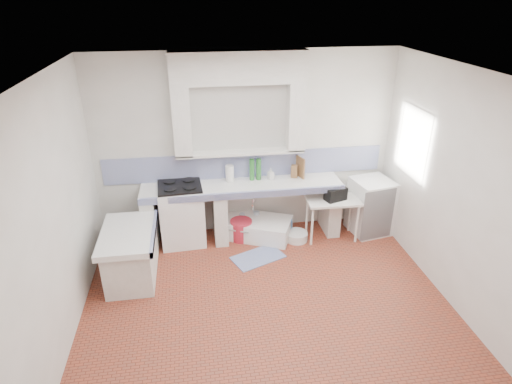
{
  "coord_description": "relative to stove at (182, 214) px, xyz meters",
  "views": [
    {
      "loc": [
        -0.77,
        -4.05,
        3.55
      ],
      "look_at": [
        0.0,
        1.0,
        1.1
      ],
      "focal_mm": 29.91,
      "sensor_mm": 36.0,
      "label": 1
    }
  ],
  "objects": [
    {
      "name": "window_frame",
      "position": [
        3.45,
        -0.52,
        1.14
      ],
      "size": [
        0.35,
        0.86,
        1.06
      ],
      "primitive_type": "cube",
      "color": "#342010",
      "rests_on": "ground"
    },
    {
      "name": "bucket_orange",
      "position": [
        1.07,
        -0.11,
        -0.34
      ],
      "size": [
        0.25,
        0.25,
        0.23
      ],
      "primitive_type": "cylinder",
      "rotation": [
        0.0,
        0.0,
        0.01
      ],
      "color": "#E15800",
      "rests_on": "ground"
    },
    {
      "name": "counter_pier_left",
      "position": [
        -0.48,
        -0.02,
        -0.05
      ],
      "size": [
        0.2,
        0.55,
        0.82
      ],
      "primitive_type": "cube",
      "color": "silver",
      "rests_on": "ground"
    },
    {
      "name": "bucket_blue",
      "position": [
        1.55,
        -0.06,
        -0.32
      ],
      "size": [
        0.4,
        0.4,
        0.29
      ],
      "primitive_type": "cylinder",
      "rotation": [
        0.0,
        0.0,
        -0.42
      ],
      "color": "#1D64B5",
      "rests_on": "ground"
    },
    {
      "name": "cutting_board",
      "position": [
        1.84,
        0.13,
        0.6
      ],
      "size": [
        0.09,
        0.23,
        0.33
      ],
      "primitive_type": "cube",
      "rotation": [
        0.0,
        0.0,
        0.3
      ],
      "color": "brown",
      "rests_on": "counter_slab"
    },
    {
      "name": "green_bottle_b",
      "position": [
        1.2,
        0.13,
        0.61
      ],
      "size": [
        0.09,
        0.09,
        0.34
      ],
      "primitive_type": "cylinder",
      "rotation": [
        0.0,
        0.0,
        0.35
      ],
      "color": "#27732A",
      "rests_on": "counter_slab"
    },
    {
      "name": "counter_pier_mid",
      "position": [
        0.57,
        -0.02,
        -0.05
      ],
      "size": [
        0.2,
        0.55,
        0.82
      ],
      "primitive_type": "cube",
      "color": "silver",
      "rests_on": "ground"
    },
    {
      "name": "peninsula_lip",
      "position": [
        -0.35,
        -0.82,
        0.2
      ],
      "size": [
        0.04,
        1.1,
        0.1
      ],
      "primitive_type": "cube",
      "color": "navy",
      "rests_on": "ground"
    },
    {
      "name": "black_bag",
      "position": [
        2.3,
        -0.27,
        0.3
      ],
      "size": [
        0.36,
        0.27,
        0.2
      ],
      "primitive_type": "cube",
      "rotation": [
        0.0,
        0.0,
        0.32
      ],
      "color": "black",
      "rests_on": "side_table"
    },
    {
      "name": "sink",
      "position": [
        1.12,
        -0.03,
        -0.33
      ],
      "size": [
        1.24,
        0.98,
        0.26
      ],
      "primitive_type": "cube",
      "rotation": [
        0.0,
        0.0,
        -0.42
      ],
      "color": "white",
      "rests_on": "ground"
    },
    {
      "name": "peninsula_top",
      "position": [
        -0.68,
        -0.82,
        0.2
      ],
      "size": [
        0.7,
        1.1,
        0.08
      ],
      "primitive_type": "cube",
      "color": "white",
      "rests_on": "ground"
    },
    {
      "name": "fridge",
      "position": [
        2.94,
        -0.15,
        -0.02
      ],
      "size": [
        0.66,
        0.66,
        0.88
      ],
      "primitive_type": "cube",
      "rotation": [
        0.0,
        0.0,
        0.18
      ],
      "color": "white",
      "rests_on": "ground"
    },
    {
      "name": "side_table",
      "position": [
        2.28,
        -0.26,
        -0.13
      ],
      "size": [
        0.81,
        0.47,
        0.04
      ],
      "primitive_type": "cube",
      "rotation": [
        0.0,
        0.0,
        -0.03
      ],
      "color": "white",
      "rests_on": "ground"
    },
    {
      "name": "floor",
      "position": [
        1.02,
        -1.72,
        -0.46
      ],
      "size": [
        4.5,
        4.5,
        0.0
      ],
      "primitive_type": "plane",
      "color": "brown",
      "rests_on": "ground"
    },
    {
      "name": "wall_front",
      "position": [
        1.02,
        -3.72,
        0.94
      ],
      "size": [
        4.5,
        0.0,
        4.5
      ],
      "primitive_type": "plane",
      "rotation": [
        -1.57,
        0.0,
        0.0
      ],
      "color": "silver",
      "rests_on": "ground"
    },
    {
      "name": "water_bottle_b",
      "position": [
        1.17,
        0.13,
        -0.29
      ],
      "size": [
        0.1,
        0.1,
        0.34
      ],
      "primitive_type": "cylinder",
      "rotation": [
        0.0,
        0.0,
        -0.12
      ],
      "color": "silver",
      "rests_on": "ground"
    },
    {
      "name": "wall_back",
      "position": [
        1.02,
        0.28,
        0.94
      ],
      "size": [
        4.5,
        0.0,
        4.5
      ],
      "primitive_type": "plane",
      "rotation": [
        1.57,
        0.0,
        0.0
      ],
      "color": "silver",
      "rests_on": "ground"
    },
    {
      "name": "soap_bottle",
      "position": [
        1.38,
        0.11,
        0.53
      ],
      "size": [
        0.11,
        0.11,
        0.18
      ],
      "primitive_type": "imported",
      "rotation": [
        0.0,
        0.0,
        0.41
      ],
      "color": "white",
      "rests_on": "counter_slab"
    },
    {
      "name": "knife_block",
      "position": [
        1.75,
        0.13,
        0.54
      ],
      "size": [
        0.12,
        0.11,
        0.2
      ],
      "primitive_type": "cube",
      "rotation": [
        0.0,
        0.0,
        -0.35
      ],
      "color": "brown",
      "rests_on": "counter_slab"
    },
    {
      "name": "counter_pier_right",
      "position": [
        2.32,
        -0.02,
        -0.05
      ],
      "size": [
        0.2,
        0.55,
        0.82
      ],
      "primitive_type": "cube",
      "color": "silver",
      "rests_on": "ground"
    },
    {
      "name": "alcove_mass",
      "position": [
        0.92,
        0.15,
        2.12
      ],
      "size": [
        1.9,
        0.25,
        0.45
      ],
      "primitive_type": "cube",
      "color": "silver",
      "rests_on": "ground"
    },
    {
      "name": "water_bottle_a",
      "position": [
        0.93,
        0.13,
        -0.3
      ],
      "size": [
        0.11,
        0.11,
        0.32
      ],
      "primitive_type": "cylinder",
      "rotation": [
        0.0,
        0.0,
        -0.41
      ],
      "color": "silver",
      "rests_on": "ground"
    },
    {
      "name": "counter_slab",
      "position": [
        0.92,
        -0.02,
        0.4
      ],
      "size": [
        3.0,
        0.6,
        0.08
      ],
      "primitive_type": "cube",
      "color": "white",
      "rests_on": "ground"
    },
    {
      "name": "bucket_red",
      "position": [
        0.89,
        -0.09,
        -0.3
      ],
      "size": [
        0.44,
        0.44,
        0.32
      ],
      "primitive_type": "cylinder",
      "rotation": [
        0.0,
        0.0,
        0.39
      ],
      "color": "#BA2233",
      "rests_on": "ground"
    },
    {
      "name": "green_bottle_a",
      "position": [
        1.09,
        0.13,
        0.61
      ],
      "size": [
        0.09,
        0.09,
        0.34
      ],
      "primitive_type": "cylinder",
      "rotation": [
        0.0,
        0.0,
        0.23
      ],
      "color": "#27732A",
      "rests_on": "counter_slab"
    },
    {
      "name": "wall_left",
      "position": [
        -1.23,
        -1.72,
        0.94
      ],
      "size": [
        0.0,
        4.5,
        4.5
      ],
      "primitive_type": "plane",
      "rotation": [
        1.57,
        0.0,
        1.57
      ],
      "color": "silver",
      "rests_on": "ground"
    },
    {
      "name": "rug",
      "position": [
        1.06,
        -0.65,
        -0.45
      ],
      "size": [
        0.84,
        0.67,
        0.01
      ],
      "primitive_type": "cube",
      "rotation": [
        0.0,
        0.0,
        0.4
      ],
      "color": "#30499B",
      "rests_on": "ground"
    },
    {
      "name": "counter_lip",
      "position": [
        0.92,
        -0.3,
        0.4
      ],
      "size": [
        3.0,
        0.04,
        0.1
      ],
      "primitive_type": "cube",
      "color": "navy",
      "rests_on": "ground"
    },
    {
      "name": "lace_valance",
      "position": [
        3.3,
        -0.52,
        1.52
      ],
      "size": [
        0.01,
        0.84,
        0.24
      ],
      "primitive_type": "cube",
      "color": "white",
      "rests_on": "ground"
    },
    {
      "name": "paper_towel",
      "position": [
        0.75,
        0.13,
        0.57
      ],
      "size": [
        0.15,
        0.15,
        0.25
      ],
      "primitive_type": "cylinder",
      "rotation": [
        0.0,
        0.0,
        0.17
      ],
      "color": "white",
      "rests_on": "counter_slab"
    },
    {
      "name": "stove",
      "position": [
        0.0,
        0.0,
        0.0
      ],
      "size": [
        0.68,
        0.66,
        0.92
      ],
      "primitive_type": "cube",
      "rotation": [
        0.0,
        0.0,
        0.06
      ],
      "color": "white",
      "rests_on": "ground"
    },
    {
      "name": "wall_right",
      "position": [
        3.27,
        -1.72,
        0.94
      ],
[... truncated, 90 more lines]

